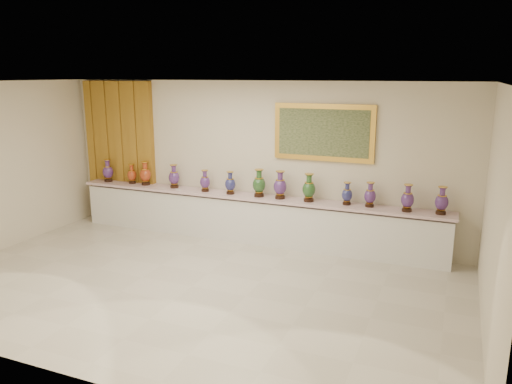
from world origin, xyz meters
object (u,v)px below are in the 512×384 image
vase_2 (145,174)px  counter (250,219)px  vase_0 (108,172)px  vase_1 (132,175)px

vase_2 → counter: bearing=-0.2°
vase_0 → vase_2: bearing=1.6°
vase_0 → vase_1: bearing=3.3°
vase_0 → vase_2: vase_2 is taller
vase_2 → vase_0: bearing=-178.4°
vase_0 → vase_1: vase_0 is taller
vase_1 → vase_2: bearing=-1.4°
vase_2 → vase_1: bearing=178.6°
counter → vase_1: size_ratio=18.00×
vase_0 → vase_2: 0.92m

